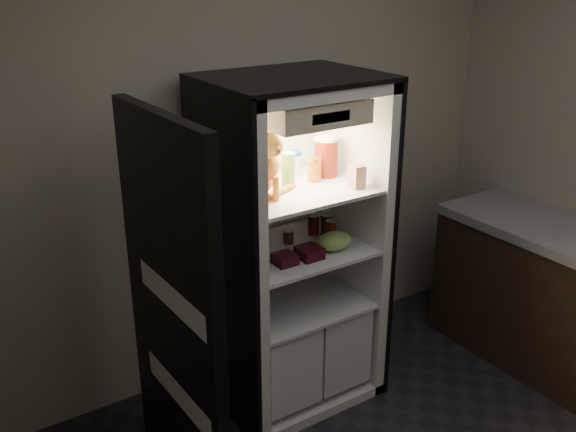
% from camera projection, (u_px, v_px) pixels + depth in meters
% --- Properties ---
extents(room_shell, '(3.60, 3.60, 3.60)m').
position_uv_depth(room_shell, '(507.00, 200.00, 2.25)').
color(room_shell, white).
rests_on(room_shell, floor).
extents(refrigerator, '(0.90, 0.72, 1.88)m').
position_uv_depth(refrigerator, '(288.00, 267.00, 3.62)').
color(refrigerator, white).
rests_on(refrigerator, floor).
extents(fridge_door, '(0.08, 0.87, 1.85)m').
position_uv_depth(fridge_door, '(174.00, 318.00, 2.87)').
color(fridge_door, black).
rests_on(fridge_door, floor).
extents(tabby_cat, '(0.32, 0.36, 0.39)m').
position_uv_depth(tabby_cat, '(260.00, 169.00, 3.21)').
color(tabby_cat, '#D35D1B').
rests_on(tabby_cat, refrigerator).
extents(parmesan_shaker, '(0.07, 0.07, 0.19)m').
position_uv_depth(parmesan_shaker, '(288.00, 170.00, 3.35)').
color(parmesan_shaker, '#25893A').
rests_on(parmesan_shaker, refrigerator).
extents(mayo_tub, '(0.10, 0.10, 0.14)m').
position_uv_depth(mayo_tub, '(293.00, 163.00, 3.56)').
color(mayo_tub, white).
rests_on(mayo_tub, refrigerator).
extents(salsa_jar, '(0.07, 0.07, 0.13)m').
position_uv_depth(salsa_jar, '(314.00, 170.00, 3.46)').
color(salsa_jar, '#9B1F0E').
rests_on(salsa_jar, refrigerator).
extents(pepper_jar, '(0.13, 0.13, 0.22)m').
position_uv_depth(pepper_jar, '(326.00, 157.00, 3.53)').
color(pepper_jar, maroon).
rests_on(pepper_jar, refrigerator).
extents(cream_carton, '(0.07, 0.07, 0.12)m').
position_uv_depth(cream_carton, '(357.00, 176.00, 3.36)').
color(cream_carton, white).
rests_on(cream_carton, refrigerator).
extents(soda_can_a, '(0.06, 0.06, 0.12)m').
position_uv_depth(soda_can_a, '(314.00, 225.00, 3.67)').
color(soda_can_a, black).
rests_on(soda_can_a, refrigerator).
extents(soda_can_b, '(0.07, 0.07, 0.12)m').
position_uv_depth(soda_can_b, '(326.00, 224.00, 3.66)').
color(soda_can_b, black).
rests_on(soda_can_b, refrigerator).
extents(soda_can_c, '(0.06, 0.06, 0.11)m').
position_uv_depth(soda_can_c, '(331.00, 230.00, 3.61)').
color(soda_can_c, black).
rests_on(soda_can_c, refrigerator).
extents(condiment_jar, '(0.06, 0.06, 0.08)m').
position_uv_depth(condiment_jar, '(289.00, 236.00, 3.56)').
color(condiment_jar, '#512E17').
rests_on(condiment_jar, refrigerator).
extents(grape_bag, '(0.20, 0.15, 0.10)m').
position_uv_depth(grape_bag, '(334.00, 241.00, 3.47)').
color(grape_bag, '#81B655').
rests_on(grape_bag, refrigerator).
extents(berry_box_left, '(0.11, 0.11, 0.06)m').
position_uv_depth(berry_box_left, '(285.00, 259.00, 3.32)').
color(berry_box_left, '#4A0C18').
rests_on(berry_box_left, refrigerator).
extents(berry_box_right, '(0.12, 0.12, 0.06)m').
position_uv_depth(berry_box_right, '(309.00, 253.00, 3.38)').
color(berry_box_right, '#4A0C18').
rests_on(berry_box_right, refrigerator).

